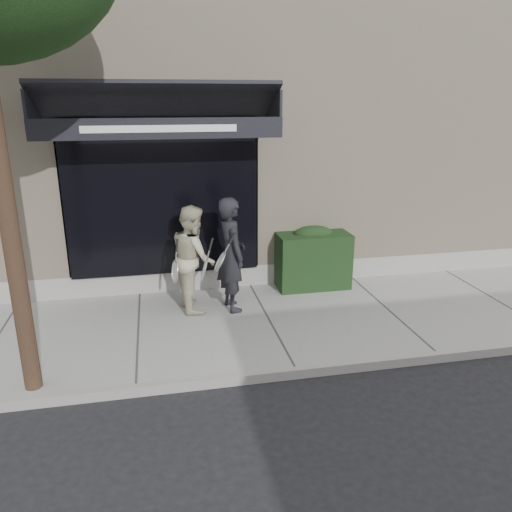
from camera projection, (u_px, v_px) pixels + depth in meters
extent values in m
plane|color=black|center=(269.00, 326.00, 7.86)|extent=(80.00, 80.00, 0.00)
cube|color=gray|center=(269.00, 322.00, 7.84)|extent=(20.00, 3.00, 0.12)
cube|color=gray|center=(296.00, 373.00, 6.39)|extent=(20.00, 0.10, 0.14)
cube|color=beige|center=(221.00, 128.00, 11.69)|extent=(14.00, 7.00, 5.50)
cube|color=gray|center=(248.00, 275.00, 9.37)|extent=(14.02, 0.42, 0.50)
cube|color=black|center=(163.00, 198.00, 8.47)|extent=(3.20, 0.30, 2.60)
cube|color=gray|center=(65.00, 200.00, 8.30)|extent=(0.08, 0.40, 2.60)
cube|color=gray|center=(253.00, 193.00, 8.92)|extent=(0.08, 0.40, 2.60)
cube|color=gray|center=(158.00, 116.00, 8.20)|extent=(3.36, 0.40, 0.12)
cube|color=black|center=(158.00, 100.00, 7.47)|extent=(3.60, 1.03, 0.55)
cube|color=black|center=(160.00, 129.00, 7.12)|extent=(3.60, 0.05, 0.30)
cube|color=white|center=(160.00, 129.00, 7.09)|extent=(2.20, 0.01, 0.10)
cube|color=black|center=(32.00, 106.00, 7.15)|extent=(0.04, 1.00, 0.45)
cube|color=black|center=(273.00, 105.00, 7.84)|extent=(0.04, 1.00, 0.45)
cube|color=black|center=(312.00, 260.00, 9.05)|extent=(1.30, 0.70, 1.00)
ellipsoid|color=black|center=(313.00, 233.00, 8.90)|extent=(0.71, 0.38, 0.27)
cylinder|color=black|center=(5.00, 199.00, 5.30)|extent=(0.20, 0.20, 4.80)
imported|color=black|center=(231.00, 255.00, 7.95)|extent=(0.55, 0.74, 1.85)
torus|color=silver|center=(220.00, 262.00, 7.66)|extent=(0.18, 0.31, 0.28)
cylinder|color=silver|center=(220.00, 262.00, 7.66)|extent=(0.15, 0.28, 0.24)
cylinder|color=silver|center=(220.00, 262.00, 7.66)|extent=(0.17, 0.03, 0.10)
cylinder|color=black|center=(220.00, 262.00, 7.66)|extent=(0.19, 0.04, 0.12)
torus|color=silver|center=(204.00, 270.00, 7.56)|extent=(0.14, 0.31, 0.30)
cylinder|color=silver|center=(204.00, 270.00, 7.56)|extent=(0.11, 0.28, 0.26)
cylinder|color=silver|center=(204.00, 270.00, 7.56)|extent=(0.18, 0.04, 0.07)
cylinder|color=black|center=(204.00, 270.00, 7.56)|extent=(0.20, 0.05, 0.09)
imported|color=#BBB495|center=(194.00, 258.00, 8.00)|extent=(0.74, 0.90, 1.72)
torus|color=silver|center=(175.00, 272.00, 7.74)|extent=(0.13, 0.31, 0.30)
cylinder|color=silver|center=(175.00, 272.00, 7.74)|extent=(0.10, 0.27, 0.27)
cylinder|color=silver|center=(175.00, 272.00, 7.74)|extent=(0.18, 0.06, 0.04)
cylinder|color=black|center=(175.00, 272.00, 7.74)|extent=(0.20, 0.08, 0.06)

